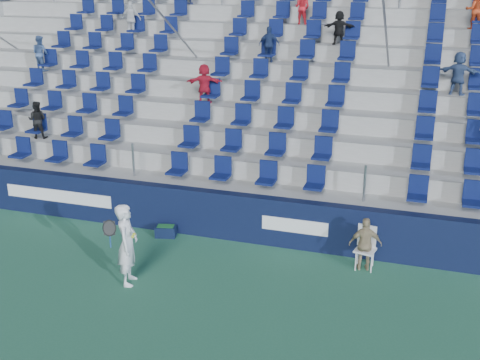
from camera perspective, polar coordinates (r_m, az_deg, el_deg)
name	(u,v)px	position (r m, az deg, el deg)	size (l,w,h in m)	color
ground	(188,301)	(12.49, -4.93, -11.39)	(70.00, 70.00, 0.00)	#2E6B4D
sponsor_wall	(237,217)	(14.85, -0.31, -3.50)	(24.00, 0.32, 1.20)	#0E1533
grandstand	(287,112)	(19.07, 4.49, 6.46)	(24.00, 8.17, 6.63)	#A6A6A1
tennis_player	(127,244)	(12.93, -10.64, -6.01)	(0.70, 0.75, 1.80)	white
line_judge_chair	(366,244)	(13.83, 11.86, -5.96)	(0.50, 0.51, 0.97)	white
line_judge	(365,244)	(13.66, 11.80, -5.98)	(0.72, 0.30, 1.24)	tan
ball_bin	(166,231)	(15.29, -7.05, -4.78)	(0.57, 0.44, 0.29)	#0E1835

